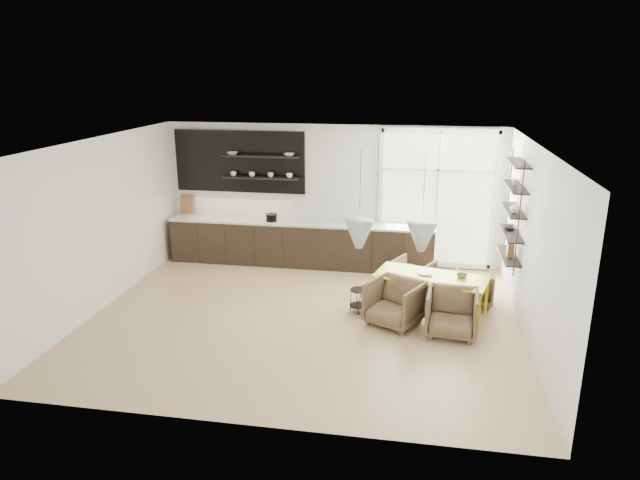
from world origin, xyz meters
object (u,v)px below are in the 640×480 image
(armchair_back_left, at_px, (412,276))
(armchair_front_right, at_px, (452,313))
(dining_table, at_px, (431,279))
(wire_stool, at_px, (359,297))
(armchair_back_right, at_px, (474,286))
(armchair_front_left, at_px, (395,303))

(armchair_back_left, relative_size, armchair_front_right, 0.88)
(dining_table, distance_m, wire_stool, 1.24)
(armchair_back_left, bearing_deg, armchair_back_right, -169.22)
(armchair_back_left, distance_m, armchair_front_left, 1.44)
(armchair_back_right, bearing_deg, wire_stool, 23.75)
(wire_stool, bearing_deg, dining_table, 6.77)
(dining_table, xyz_separation_m, armchair_front_right, (0.32, -0.75, -0.26))
(armchair_back_right, height_order, armchair_front_right, armchair_front_right)
(armchair_front_left, relative_size, wire_stool, 1.99)
(armchair_front_right, xyz_separation_m, wire_stool, (-1.50, 0.61, -0.10))
(armchair_back_left, xyz_separation_m, armchair_front_right, (0.63, -1.65, 0.04))
(dining_table, relative_size, armchair_front_right, 2.51)
(armchair_front_left, bearing_deg, armchair_back_right, 66.88)
(dining_table, distance_m, armchair_back_right, 1.02)
(armchair_back_left, relative_size, armchair_front_left, 0.86)
(armchair_front_left, distance_m, armchair_front_right, 0.92)
(armchair_front_left, bearing_deg, wire_stool, 175.15)
(dining_table, height_order, armchair_front_left, armchair_front_left)
(armchair_back_right, height_order, armchair_front_left, armchair_front_left)
(dining_table, bearing_deg, wire_stool, -158.25)
(armchair_back_left, relative_size, wire_stool, 1.72)
(armchair_back_left, height_order, armchair_front_left, armchair_front_left)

